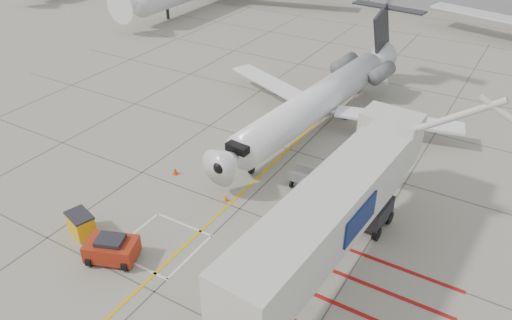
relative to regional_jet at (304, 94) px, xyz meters
The scene contains 9 objects.
ground_plane 14.70m from the regional_jet, 86.78° to the right, with size 260.00×260.00×0.00m, color gray.
regional_jet is the anchor object (origin of this frame).
jet_bridge 15.69m from the regional_jet, 60.74° to the right, with size 9.07×19.14×7.66m, color silver, non-canonical shape.
pushback_tug 17.96m from the regional_jet, 98.62° to the right, with size 2.67×1.67×1.56m, color #A0250F, non-canonical shape.
spill_bin 18.07m from the regional_jet, 108.69° to the right, with size 1.63×1.08×1.41m, color #E3A00C, non-canonical shape.
baggage_cart 7.44m from the regional_jet, 61.27° to the right, with size 2.06×1.30×1.30m, color #5C5D61, non-canonical shape.
ground_power_unit 9.86m from the regional_jet, 58.81° to the right, with size 2.28×1.33×1.81m, color silver, non-canonical shape.
cone_nose 11.02m from the regional_jet, 118.99° to the right, with size 0.38×0.38×0.53m, color #DD400B.
cone_side 10.54m from the regional_jet, 92.31° to the right, with size 0.32×0.32×0.44m, color orange.
Camera 1 is at (13.57, -16.66, 18.90)m, focal length 35.00 mm.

